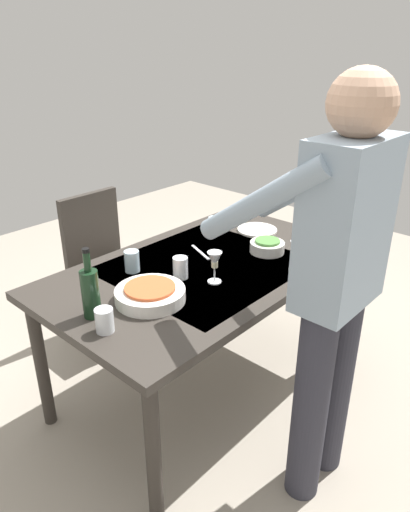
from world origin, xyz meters
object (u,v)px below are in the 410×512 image
(water_cup_far_left, at_px, (214,226))
(dinner_plate_near, at_px, (257,230))
(wine_glass_left, at_px, (215,262))
(wine_bottle, at_px, (90,292))
(serving_bowl_pasta, at_px, (150,294))
(side_bowl_salad, at_px, (267,246))
(wine_glass_right, at_px, (297,250))
(water_cup_near_right, at_px, (104,320))
(water_cup_far_right, at_px, (132,261))
(person_server, at_px, (334,280))
(chair_near, at_px, (103,257))
(water_cup_near_left, at_px, (180,268))
(dining_table, at_px, (205,278))

(water_cup_far_left, relative_size, dinner_plate_near, 0.45)
(wine_glass_left, xyz_separation_m, water_cup_far_left, (-0.44, -0.39, -0.05))
(wine_bottle, xyz_separation_m, serving_bowl_pasta, (-0.24, 0.08, -0.08))
(wine_glass_left, height_order, side_bowl_salad, wine_glass_left)
(wine_glass_right, bearing_deg, water_cup_near_right, -15.06)
(wine_glass_left, relative_size, water_cup_far_right, 1.45)
(water_cup_far_left, bearing_deg, wine_glass_left, 41.30)
(person_server, distance_m, wine_glass_left, 0.59)
(dinner_plate_near, bearing_deg, person_server, 51.21)
(wine_glass_left, height_order, serving_bowl_pasta, wine_glass_left)
(chair_near, xyz_separation_m, serving_bowl_pasta, (0.40, 0.91, 0.25))
(chair_near, xyz_separation_m, wine_bottle, (0.64, 0.83, 0.33))
(wine_glass_left, bearing_deg, water_cup_near_right, -4.33)
(side_bowl_salad, bearing_deg, water_cup_near_right, -1.34)
(water_cup_near_left, bearing_deg, serving_bowl_pasta, 13.29)
(person_server, xyz_separation_m, side_bowl_salad, (-0.45, -0.60, -0.18))
(chair_near, distance_m, water_cup_near_left, 0.91)
(dining_table, xyz_separation_m, water_cup_far_left, (-0.34, -0.24, 0.12))
(serving_bowl_pasta, distance_m, dinner_plate_near, 0.97)
(serving_bowl_pasta, bearing_deg, water_cup_near_left, -166.71)
(water_cup_far_right, bearing_deg, dinner_plate_near, 171.18)
(person_server, xyz_separation_m, water_cup_far_right, (0.17, -0.94, -0.16))
(chair_near, relative_size, side_bowl_salad, 5.06)
(water_cup_far_right, bearing_deg, water_cup_far_left, -177.82)
(wine_bottle, bearing_deg, water_cup_near_right, 75.34)
(wine_bottle, relative_size, water_cup_far_left, 2.88)
(wine_glass_left, bearing_deg, dinner_plate_near, -159.91)
(chair_near, distance_m, wine_bottle, 1.10)
(water_cup_near_left, height_order, water_cup_near_right, water_cup_near_left)
(serving_bowl_pasta, xyz_separation_m, side_bowl_salad, (-0.75, 0.07, 0.00))
(wine_glass_right, height_order, water_cup_far_left, wine_glass_right)
(dining_table, height_order, water_cup_far_right, water_cup_far_right)
(person_server, xyz_separation_m, water_cup_near_left, (0.07, -0.72, -0.17))
(water_cup_near_left, distance_m, water_cup_near_right, 0.52)
(person_server, bearing_deg, wine_glass_left, -90.57)
(wine_glass_left, bearing_deg, person_server, 89.43)
(person_server, bearing_deg, dinner_plate_near, -128.79)
(wine_glass_right, xyz_separation_m, water_cup_far_right, (0.53, -0.57, -0.05))
(water_cup_far_left, xyz_separation_m, water_cup_far_right, (0.62, 0.02, 0.00))
(water_cup_near_left, height_order, dinner_plate_near, water_cup_near_left)
(dining_table, distance_m, wine_glass_right, 0.47)
(dinner_plate_near, bearing_deg, dining_table, 8.89)
(chair_near, xyz_separation_m, wine_glass_left, (0.09, 1.00, 0.32))
(wine_bottle, distance_m, water_cup_far_left, 1.02)
(water_cup_near_left, height_order, side_bowl_salad, water_cup_near_left)
(dining_table, xyz_separation_m, side_bowl_salad, (-0.34, 0.13, 0.10))
(person_server, bearing_deg, serving_bowl_pasta, -65.54)
(wine_bottle, distance_m, wine_glass_left, 0.57)
(serving_bowl_pasta, bearing_deg, side_bowl_salad, 174.62)
(person_server, xyz_separation_m, wine_glass_right, (-0.36, -0.37, -0.11))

